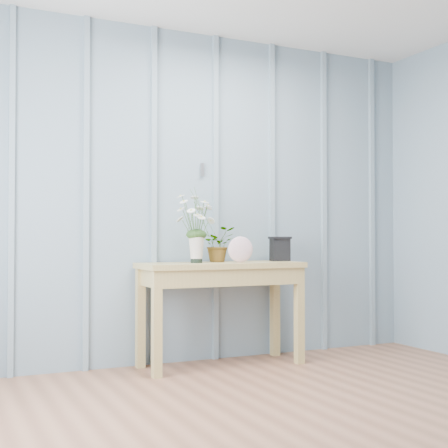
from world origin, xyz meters
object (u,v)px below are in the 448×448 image
sideboard (221,278)px  carved_box (280,249)px  daisy_vase (196,217)px  felt_disc_vessel (241,249)px

sideboard → carved_box: carved_box is taller
sideboard → carved_box: (0.53, 0.06, 0.21)m
sideboard → daisy_vase: 0.49m
carved_box → felt_disc_vessel: bearing=-163.9°
sideboard → carved_box: 0.57m
felt_disc_vessel → carved_box: size_ratio=1.00×
felt_disc_vessel → carved_box: 0.42m
daisy_vase → felt_disc_vessel: size_ratio=2.78×
sideboard → daisy_vase: bearing=-176.2°
sideboard → felt_disc_vessel: (0.13, -0.06, 0.21)m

